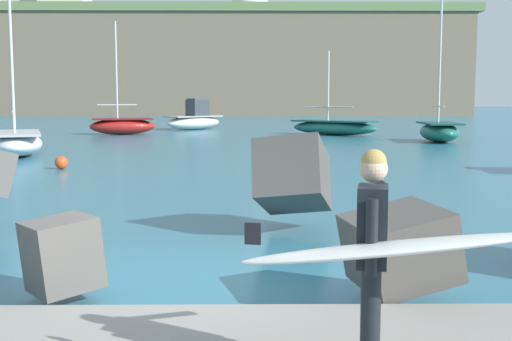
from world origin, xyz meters
The scene contains 10 objects.
ground_plane centered at (0.00, 0.00, 0.00)m, with size 400.00×400.00×0.00m, color #2D6B84.
breakwater_jetty centered at (-2.29, 1.00, 1.00)m, with size 31.70×7.36×3.21m.
surfer_with_board centered at (1.67, -3.76, 1.28)m, with size 2.12×1.35×1.78m.
boat_near_left centered at (11.33, 27.67, 0.63)m, with size 2.14×4.25×8.55m.
boat_mid_left centered at (-9.14, 19.07, 0.57)m, with size 3.73×5.54×8.18m.
boat_mid_centre centered at (-7.80, 35.55, 0.62)m, with size 4.66×2.86×7.49m.
boat_far_left centered at (6.36, 34.63, 0.53)m, with size 6.06×5.29×5.55m.
boat_far_right centered at (-3.52, 42.56, 0.77)m, with size 4.85×5.20×2.43m.
mooring_buoy_middle centered at (-5.69, 13.75, 0.22)m, with size 0.44×0.44×0.44m.
headland_bluff centered at (-14.82, 98.81, 7.83)m, with size 96.11×33.09×15.61m.
Camera 1 is at (0.73, -8.43, 2.38)m, focal length 45.69 mm.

